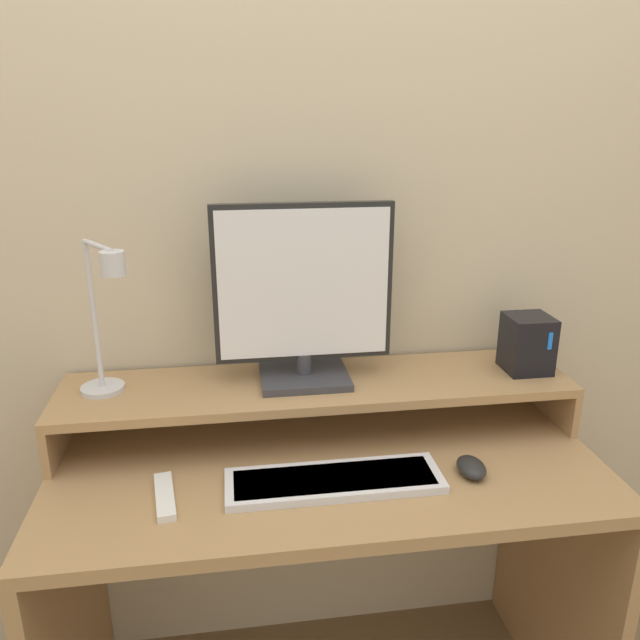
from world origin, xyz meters
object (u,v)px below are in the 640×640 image
Objects in this scene: router_dock at (527,343)px; keyboard at (333,481)px; monitor at (304,297)px; desk_lamp at (105,322)px; remote_control at (165,496)px; mouse at (471,467)px.

router_dock is 0.31× the size of keyboard.
router_dock is at bearing -2.24° from monitor.
desk_lamp is 0.40m from remote_control.
mouse is (0.31, -0.00, 0.01)m from keyboard.
remote_control is at bearing -60.93° from desk_lamp.
desk_lamp is at bearing 163.95° from mouse.
mouse reaches higher than keyboard.
monitor is 0.58m from router_dock.
desk_lamp reaches higher than mouse.
keyboard reaches higher than remote_control.
desk_lamp reaches higher than keyboard.
monitor is 0.93× the size of keyboard.
monitor is at bearing 5.38° from desk_lamp.
remote_control is at bearing 179.88° from mouse.
monitor is at bearing 177.76° from router_dock.
router_dock reaches higher than mouse.
remote_control is (0.12, -0.22, -0.31)m from desk_lamp.
monitor is 1.19× the size of desk_lamp.
remote_control is (-0.66, 0.00, -0.01)m from mouse.
desk_lamp is 0.78× the size of keyboard.
router_dock is 0.88× the size of remote_control.
keyboard is at bearing -155.75° from router_dock.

